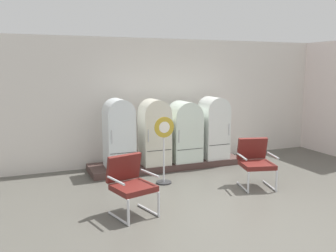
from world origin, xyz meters
TOP-DOWN VIEW (x-y plane):
  - ground at (0.00, 0.00)m, footprint 12.00×10.00m
  - back_wall at (0.00, 3.66)m, footprint 11.76×0.12m
  - side_wall_right at (4.66, 2.47)m, footprint 0.16×2.20m
  - display_plinth at (0.00, 3.02)m, footprint 3.70×0.95m
  - refrigerator_0 at (-1.19, 2.92)m, footprint 0.61×0.68m
  - refrigerator_1 at (-0.36, 2.88)m, footprint 0.64×0.61m
  - refrigerator_2 at (0.41, 2.92)m, footprint 0.70×0.69m
  - refrigerator_3 at (1.20, 2.91)m, footprint 0.61×0.66m
  - armchair_left at (-1.62, 0.60)m, footprint 0.79×0.82m
  - armchair_right at (1.10, 1.02)m, footprint 0.78×0.81m
  - sign_stand at (-0.53, 1.88)m, footprint 0.42×0.32m

SIDE VIEW (x-z plane):
  - ground at x=0.00m, z-range -0.05..0.00m
  - display_plinth at x=0.00m, z-range 0.00..0.15m
  - armchair_left at x=-1.62m, z-range 0.06..1.02m
  - armchair_right at x=1.10m, z-range 0.06..1.02m
  - sign_stand at x=-0.53m, z-range -0.05..1.34m
  - refrigerator_2 at x=0.41m, z-range 0.18..1.61m
  - refrigerator_1 at x=-0.36m, z-range 0.19..1.70m
  - refrigerator_3 at x=1.20m, z-range 0.20..1.71m
  - refrigerator_0 at x=-1.19m, z-range 0.20..1.74m
  - side_wall_right at x=4.66m, z-range -0.01..3.06m
  - back_wall at x=0.00m, z-range 0.01..3.09m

